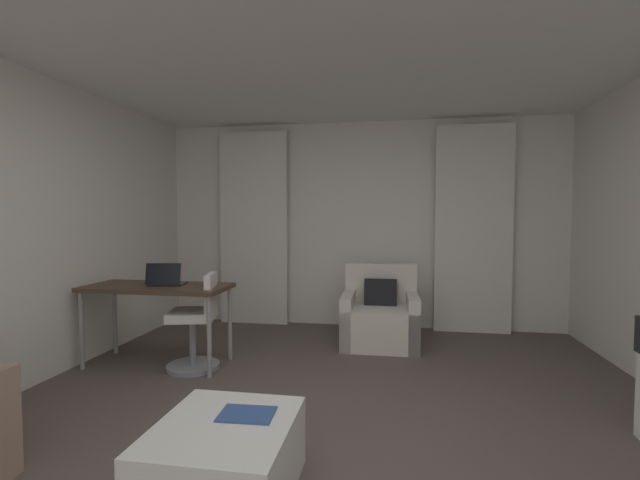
% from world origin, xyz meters
% --- Properties ---
extents(ground_plane, '(12.00, 12.00, 0.00)m').
position_xyz_m(ground_plane, '(0.00, 0.00, 0.00)').
color(ground_plane, '#564C47').
extents(wall_window, '(5.12, 0.06, 2.60)m').
position_xyz_m(wall_window, '(0.00, 3.03, 1.30)').
color(wall_window, silver).
rests_on(wall_window, ground).
extents(ceiling, '(5.12, 6.12, 0.06)m').
position_xyz_m(ceiling, '(0.00, 0.00, 2.63)').
color(ceiling, white).
rests_on(ceiling, wall_left).
extents(curtain_left_panel, '(0.90, 0.06, 2.50)m').
position_xyz_m(curtain_left_panel, '(-1.38, 2.90, 1.25)').
color(curtain_left_panel, silver).
rests_on(curtain_left_panel, ground).
extents(curtain_right_panel, '(0.90, 0.06, 2.50)m').
position_xyz_m(curtain_right_panel, '(1.38, 2.90, 1.25)').
color(curtain_right_panel, silver).
rests_on(curtain_right_panel, ground).
extents(armchair, '(0.82, 0.78, 0.86)m').
position_xyz_m(armchair, '(0.29, 2.23, 0.29)').
color(armchair, silver).
rests_on(armchair, ground).
extents(desk, '(1.34, 0.58, 0.76)m').
position_xyz_m(desk, '(-1.76, 1.20, 0.69)').
color(desk, '#4C3828').
rests_on(desk, ground).
extents(desk_chair, '(0.48, 0.48, 0.88)m').
position_xyz_m(desk_chair, '(-1.35, 1.16, 0.39)').
color(desk_chair, gray).
rests_on(desk_chair, ground).
extents(laptop, '(0.36, 0.30, 0.22)m').
position_xyz_m(laptop, '(-1.68, 1.21, 0.80)').
color(laptop, '#2D2D33').
rests_on(laptop, desk).
extents(coffee_table, '(0.67, 0.76, 0.38)m').
position_xyz_m(coffee_table, '(-0.40, -0.54, 0.19)').
color(coffee_table, white).
rests_on(coffee_table, ground).
extents(magazine_open, '(0.29, 0.21, 0.01)m').
position_xyz_m(magazine_open, '(-0.32, -0.43, 0.38)').
color(magazine_open, '#335193').
rests_on(magazine_open, coffee_table).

